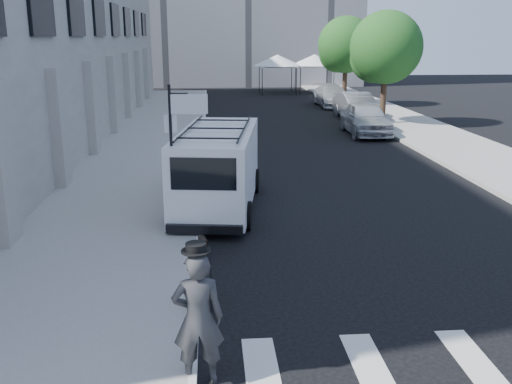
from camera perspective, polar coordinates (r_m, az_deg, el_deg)
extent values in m
plane|color=black|center=(11.29, 4.41, -9.44)|extent=(120.00, 120.00, 0.00)
cube|color=gray|center=(26.65, -10.13, 5.09)|extent=(4.50, 48.00, 0.15)
cube|color=gray|center=(32.29, 14.85, 6.59)|extent=(4.00, 56.00, 0.15)
cylinder|color=black|center=(13.64, -8.41, 3.24)|extent=(0.07, 0.07, 3.50)
cube|color=white|center=(13.51, -8.55, 6.78)|extent=(0.30, 0.03, 0.42)
cube|color=white|center=(13.41, -6.69, 8.73)|extent=(0.85, 0.06, 0.45)
cylinder|color=black|center=(31.68, 12.59, 8.99)|extent=(0.32, 0.32, 2.80)
sphere|color=#1B4A18|center=(31.51, 12.89, 13.93)|extent=(3.80, 3.80, 3.80)
sphere|color=#1B4A18|center=(31.99, 11.80, 12.98)|extent=(2.66, 2.66, 2.66)
cylinder|color=black|center=(40.33, 8.85, 10.48)|extent=(0.32, 0.32, 2.80)
sphere|color=#1B4A18|center=(40.20, 9.01, 14.36)|extent=(3.80, 3.80, 3.80)
sphere|color=#1B4A18|center=(40.71, 8.21, 13.59)|extent=(2.66, 2.66, 2.66)
cylinder|color=black|center=(47.05, 0.63, 10.97)|extent=(0.06, 0.06, 2.20)
cylinder|color=black|center=(47.38, 4.06, 10.96)|extent=(0.06, 0.06, 2.20)
cylinder|color=black|center=(49.83, 0.33, 11.22)|extent=(0.06, 0.06, 2.20)
cylinder|color=black|center=(50.15, 3.58, 11.21)|extent=(0.06, 0.06, 2.20)
cube|color=white|center=(48.51, 2.16, 12.45)|extent=(3.00, 3.00, 0.12)
cone|color=white|center=(48.49, 2.17, 13.04)|extent=(4.00, 4.00, 0.90)
cylinder|color=black|center=(47.94, 4.45, 11.00)|extent=(0.06, 0.06, 2.20)
cylinder|color=black|center=(48.45, 7.79, 10.96)|extent=(0.06, 0.06, 2.20)
cylinder|color=black|center=(50.70, 3.95, 11.25)|extent=(0.06, 0.06, 2.20)
cylinder|color=black|center=(51.18, 7.12, 11.21)|extent=(0.06, 0.06, 2.20)
cube|color=white|center=(49.48, 5.86, 12.44)|extent=(3.00, 3.00, 0.12)
cone|color=white|center=(49.45, 5.88, 13.02)|extent=(4.00, 4.00, 0.90)
imported|color=#343537|center=(8.04, -5.82, -12.49)|extent=(0.73, 0.50, 1.96)
cube|color=black|center=(12.94, -5.33, -5.32)|extent=(0.22, 0.46, 0.34)
cube|color=black|center=(10.18, -5.51, -10.45)|extent=(0.41, 0.50, 0.62)
cylinder|color=black|center=(10.14, -5.71, -6.98)|extent=(0.02, 0.02, 0.59)
cylinder|color=black|center=(10.06, -4.59, -7.14)|extent=(0.02, 0.02, 0.59)
cube|color=black|center=(10.00, -5.19, -5.53)|extent=(0.23, 0.12, 0.03)
cube|color=white|center=(15.85, -3.87, 2.52)|extent=(2.63, 5.42, 2.02)
cube|color=white|center=(18.71, -2.77, 3.00)|extent=(1.93, 1.11, 1.06)
cube|color=black|center=(13.26, -5.28, 1.83)|extent=(1.54, 0.29, 0.77)
cylinder|color=black|center=(17.94, -6.00, 1.22)|extent=(0.37, 0.76, 0.73)
cylinder|color=black|center=(17.73, -0.15, 1.14)|extent=(0.37, 0.76, 0.73)
cylinder|color=black|center=(14.56, -8.23, -2.22)|extent=(0.37, 0.76, 0.73)
cylinder|color=black|center=(14.31, -1.02, -2.37)|extent=(0.37, 0.76, 0.73)
imported|color=#AAAEB2|center=(28.72, 10.91, 7.26)|extent=(2.02, 4.78, 1.61)
imported|color=slate|center=(33.88, 10.02, 8.46)|extent=(1.89, 4.79, 1.55)
imported|color=#ACB0B4|center=(40.00, 7.60, 9.50)|extent=(2.15, 5.00, 1.44)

